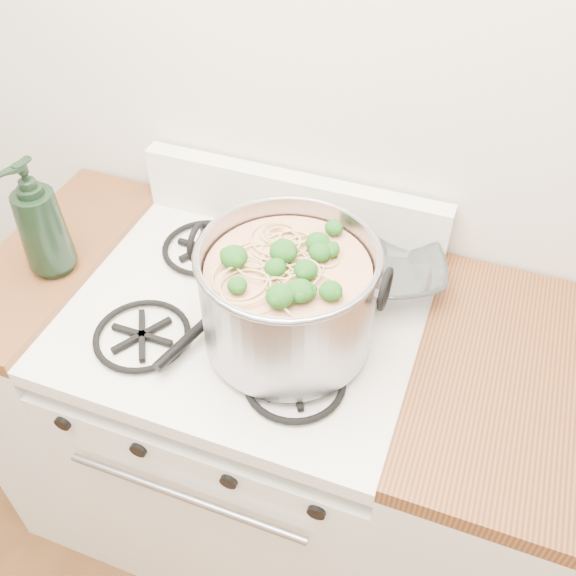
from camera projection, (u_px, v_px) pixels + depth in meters
The scene contains 6 objects.
gas_range at pixel (253, 431), 1.73m from camera, with size 0.76×0.66×0.92m.
counter_left at pixel (91, 372), 1.84m from camera, with size 0.25×0.65×0.92m.
stock_pot at pixel (288, 297), 1.25m from camera, with size 0.38×0.35×0.24m.
spatula at pixel (238, 293), 1.40m from camera, with size 0.29×0.31×0.02m, color black, non-canonical shape.
glass_bowl at pixel (385, 273), 1.44m from camera, with size 0.10×0.10×0.03m, color white.
bottle at pixel (39, 218), 1.38m from camera, with size 0.11×0.11×0.29m, color black.
Camera 1 is at (0.43, 0.39, 1.92)m, focal length 40.00 mm.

